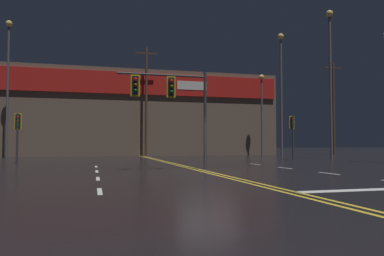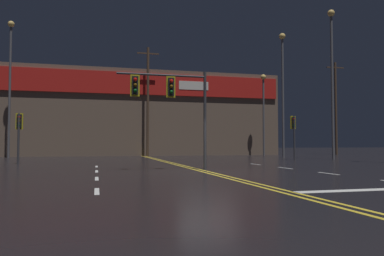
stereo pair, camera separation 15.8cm
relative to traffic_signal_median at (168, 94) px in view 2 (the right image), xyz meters
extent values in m
plane|color=black|center=(1.39, -1.77, -3.52)|extent=(200.00, 200.00, 0.00)
cube|color=gold|center=(1.24, -1.77, -3.52)|extent=(0.12, 60.00, 0.01)
cube|color=gold|center=(1.54, -1.77, -3.52)|extent=(0.12, 60.00, 0.01)
cube|color=silver|center=(-3.19, -7.17, -3.52)|extent=(0.12, 1.40, 0.01)
cube|color=silver|center=(-3.19, -3.57, -3.52)|extent=(0.12, 1.40, 0.01)
cube|color=silver|center=(-3.19, 0.03, -3.52)|extent=(0.12, 1.40, 0.01)
cube|color=silver|center=(-3.19, 3.63, -3.52)|extent=(0.12, 1.40, 0.01)
cube|color=silver|center=(5.97, -3.57, -3.52)|extent=(0.12, 1.40, 0.01)
cube|color=silver|center=(5.97, 0.03, -3.52)|extent=(0.12, 1.40, 0.01)
cube|color=silver|center=(5.97, 3.63, -3.52)|extent=(0.12, 1.40, 0.01)
cylinder|color=#38383D|center=(1.78, 0.01, -1.19)|extent=(0.14, 0.14, 4.65)
cylinder|color=#38383D|center=(-0.29, 0.01, 0.88)|extent=(4.15, 0.10, 0.10)
cube|color=black|center=(0.12, 0.01, 0.34)|extent=(0.28, 0.24, 0.84)
cube|color=gold|center=(0.12, 0.01, 0.34)|extent=(0.42, 0.08, 0.99)
sphere|color=red|center=(0.12, -0.14, 0.59)|extent=(0.17, 0.17, 0.17)
sphere|color=#543707|center=(0.12, -0.14, 0.34)|extent=(0.17, 0.17, 0.17)
sphere|color=#084513|center=(0.12, -0.14, 0.09)|extent=(0.17, 0.17, 0.17)
cube|color=black|center=(-1.54, 0.01, 0.34)|extent=(0.28, 0.24, 0.84)
cube|color=gold|center=(-1.54, 0.01, 0.34)|extent=(0.42, 0.08, 0.99)
sphere|color=red|center=(-1.54, -0.14, 0.59)|extent=(0.17, 0.17, 0.17)
sphere|color=#543707|center=(-1.54, -0.14, 0.34)|extent=(0.17, 0.17, 0.17)
sphere|color=#084513|center=(-1.54, -0.14, 0.09)|extent=(0.17, 0.17, 0.17)
cylinder|color=#38383D|center=(-7.77, 7.43, -1.99)|extent=(0.13, 0.13, 3.06)
cube|color=black|center=(-7.77, 7.61, -0.93)|extent=(0.28, 0.24, 0.84)
cube|color=gold|center=(-7.77, 7.61, -0.93)|extent=(0.42, 0.08, 0.99)
sphere|color=red|center=(-7.77, 7.46, -0.68)|extent=(0.17, 0.17, 0.17)
sphere|color=#543707|center=(-7.77, 7.46, -0.93)|extent=(0.17, 0.17, 0.17)
sphere|color=#084513|center=(-7.77, 7.46, -1.18)|extent=(0.17, 0.17, 0.17)
cylinder|color=#38383D|center=(11.27, 8.39, -1.86)|extent=(0.13, 0.13, 3.32)
cube|color=black|center=(11.27, 8.57, -0.67)|extent=(0.28, 0.24, 0.84)
cube|color=gold|center=(11.27, 8.57, -0.67)|extent=(0.42, 0.08, 0.99)
sphere|color=red|center=(11.27, 8.42, -0.42)|extent=(0.17, 0.17, 0.17)
sphere|color=#543707|center=(11.27, 8.42, -0.67)|extent=(0.17, 0.17, 0.17)
sphere|color=#084513|center=(11.27, 8.42, -0.92)|extent=(0.17, 0.17, 0.17)
cylinder|color=#59595E|center=(-10.65, 18.65, 2.32)|extent=(0.20, 0.20, 11.68)
sphere|color=#F4C666|center=(-10.65, 18.65, 8.32)|extent=(0.56, 0.56, 0.56)
cylinder|color=#59595E|center=(14.82, 8.69, 2.21)|extent=(0.20, 0.20, 11.47)
sphere|color=#F4C666|center=(14.82, 8.69, 8.12)|extent=(0.56, 0.56, 0.56)
cylinder|color=#59595E|center=(12.89, 13.15, 1.84)|extent=(0.20, 0.20, 10.73)
sphere|color=#F4C666|center=(12.89, 13.15, 7.37)|extent=(0.56, 0.56, 0.56)
cylinder|color=#59595E|center=(13.76, 18.99, 0.53)|extent=(0.20, 0.20, 8.09)
sphere|color=#F4C666|center=(13.76, 18.99, 4.74)|extent=(0.56, 0.56, 0.56)
cube|color=brown|center=(1.39, 26.13, 0.95)|extent=(30.25, 10.00, 8.94)
cube|color=red|center=(1.39, 21.03, 3.86)|extent=(29.64, 0.20, 2.24)
cube|color=white|center=(6.69, 20.98, 3.86)|extent=(3.20, 0.16, 0.90)
cylinder|color=#4C3828|center=(1.73, 20.08, 1.93)|extent=(0.26, 0.26, 10.90)
cube|color=#4C3828|center=(1.73, 20.08, 6.78)|extent=(2.20, 0.12, 0.12)
cylinder|color=#4C3828|center=(23.23, 20.08, 1.76)|extent=(0.26, 0.26, 10.57)
cube|color=#4C3828|center=(23.23, 20.08, 6.45)|extent=(2.20, 0.12, 0.12)
camera|label=1|loc=(-3.36, -16.97, -2.32)|focal=35.00mm
camera|label=2|loc=(-3.21, -17.01, -2.32)|focal=35.00mm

